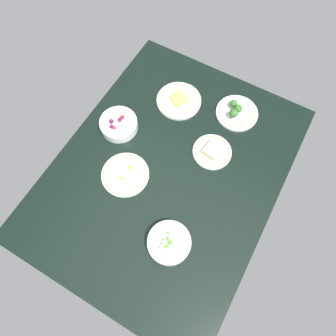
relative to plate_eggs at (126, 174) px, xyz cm
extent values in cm
cube|color=black|center=(-11.36, 14.84, -3.00)|extent=(123.07, 94.09, 4.00)
cylinder|color=silver|center=(0.07, -0.15, -0.48)|extent=(20.88, 20.88, 1.05)
torus|color=gold|center=(0.07, -0.15, 0.05)|extent=(18.88, 18.88, 0.50)
ellipsoid|color=white|center=(-2.74, 0.88, 1.45)|extent=(5.10, 5.10, 2.80)
sphere|color=yellow|center=(-2.74, 0.88, 2.71)|extent=(2.04, 2.04, 2.04)
ellipsoid|color=white|center=(3.12, 0.45, 1.29)|extent=(4.53, 4.53, 2.49)
sphere|color=yellow|center=(3.12, 0.45, 2.41)|extent=(1.81, 1.81, 1.81)
cylinder|color=silver|center=(-45.43, 1.56, -0.25)|extent=(21.67, 21.67, 1.50)
torus|color=gold|center=(-45.43, 1.56, 0.50)|extent=(19.57, 19.57, 0.50)
cube|color=#F2D14C|center=(-45.43, 1.56, 1.71)|extent=(9.46, 9.54, 2.43)
cylinder|color=silver|center=(16.41, 31.11, 1.35)|extent=(17.18, 17.18, 4.70)
torus|color=silver|center=(16.41, 31.11, 3.70)|extent=(17.29, 17.29, 0.80)
sphere|color=#599E38|center=(16.86, 28.83, 4.25)|extent=(1.10, 1.10, 1.10)
sphere|color=#599E38|center=(13.74, 29.16, 4.36)|extent=(1.32, 1.32, 1.32)
sphere|color=#599E38|center=(18.42, 31.36, 4.26)|extent=(1.12, 1.12, 1.12)
sphere|color=#599E38|center=(15.66, 30.25, 4.49)|extent=(1.58, 1.58, 1.58)
sphere|color=#599E38|center=(17.45, 31.38, 4.25)|extent=(1.10, 1.10, 1.10)
sphere|color=#599E38|center=(16.31, 31.99, 4.40)|extent=(1.39, 1.39, 1.39)
sphere|color=#599E38|center=(18.79, 31.07, 4.29)|extent=(1.18, 1.18, 1.18)
sphere|color=#599E38|center=(16.33, 30.76, 4.29)|extent=(1.19, 1.19, 1.19)
sphere|color=#599E38|center=(18.51, 28.97, 4.28)|extent=(1.15, 1.15, 1.15)
sphere|color=#599E38|center=(20.18, 29.18, 4.26)|extent=(1.13, 1.13, 1.13)
cylinder|color=silver|center=(-53.01, 29.08, -0.34)|extent=(20.06, 20.06, 1.33)
torus|color=gold|center=(-53.01, 29.08, 0.33)|extent=(18.15, 18.15, 0.50)
cylinder|color=#9EBC72|center=(-49.18, 28.29, 1.33)|extent=(1.40, 1.40, 2.01)
sphere|color=#2D6023|center=(-49.18, 28.29, 3.84)|extent=(4.01, 4.01, 4.01)
cylinder|color=#9EBC72|center=(-52.58, 29.03, 1.38)|extent=(1.36, 1.36, 2.11)
sphere|color=#2D6023|center=(-52.58, 29.03, 3.89)|extent=(3.87, 3.87, 3.87)
cylinder|color=#9EBC72|center=(-54.49, 25.87, 1.25)|extent=(1.27, 1.27, 1.85)
sphere|color=#2D6023|center=(-54.49, 25.87, 3.53)|extent=(3.62, 3.62, 3.62)
cylinder|color=silver|center=(-28.57, 27.95, -0.39)|extent=(17.56, 17.56, 1.23)
torus|color=gold|center=(-28.57, 27.95, 0.23)|extent=(15.96, 15.96, 0.50)
cube|color=beige|center=(-28.57, 27.95, 0.83)|extent=(8.83, 7.56, 1.20)
cube|color=#E5B24C|center=(-28.57, 27.95, 1.83)|extent=(8.83, 7.56, 0.80)
cube|color=beige|center=(-28.57, 27.95, 2.83)|extent=(8.83, 7.56, 1.20)
cylinder|color=silver|center=(-18.98, -15.69, 1.41)|extent=(17.33, 17.33, 4.82)
torus|color=silver|center=(-18.98, -15.69, 3.82)|extent=(17.44, 17.44, 0.80)
sphere|color=maroon|center=(-21.67, -14.97, 4.79)|extent=(1.95, 1.95, 1.95)
sphere|color=#59144C|center=(-17.25, -18.00, 4.92)|extent=(2.20, 2.20, 2.20)
sphere|color=maroon|center=(-19.44, -15.07, 4.52)|extent=(1.40, 1.40, 1.40)
sphere|color=#59144C|center=(-15.11, -16.56, 4.76)|extent=(1.88, 1.88, 1.88)
sphere|color=#B2232D|center=(-15.21, -15.10, 4.67)|extent=(1.70, 1.70, 1.70)
sphere|color=#59144C|center=(-20.11, -15.22, 4.79)|extent=(1.95, 1.95, 1.95)
camera|label=1|loc=(33.29, 40.20, 121.08)|focal=32.04mm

